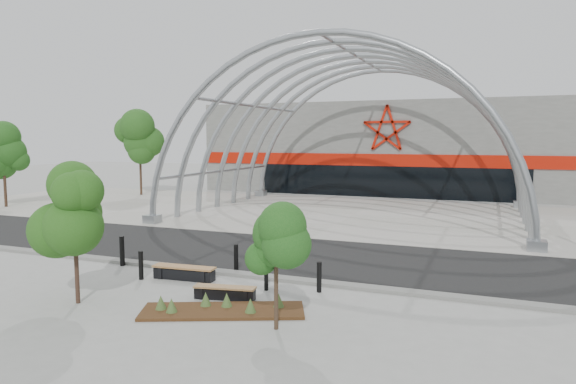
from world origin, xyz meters
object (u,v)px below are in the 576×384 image
at_px(bench_0, 184,273).
at_px(bollard_2, 236,258).
at_px(street_tree_0, 74,208).
at_px(bench_1, 225,293).
at_px(street_tree_1, 276,239).

relative_size(bench_0, bollard_2, 2.27).
distance_m(street_tree_0, bench_1, 5.10).
bearing_deg(bench_1, street_tree_1, -35.10).
relative_size(street_tree_0, bench_1, 2.04).
xyz_separation_m(street_tree_1, bollard_2, (-3.62, 4.75, -1.84)).
bearing_deg(bench_0, street_tree_0, -114.27).
xyz_separation_m(street_tree_0, bench_0, (1.52, 3.36, -2.64)).
xyz_separation_m(bench_0, bench_1, (2.37, -1.42, -0.03)).
height_order(street_tree_1, bench_0, street_tree_1).
height_order(street_tree_1, bollard_2, street_tree_1).
xyz_separation_m(bench_0, bollard_2, (1.18, 1.64, 0.27)).
relative_size(street_tree_0, street_tree_1, 1.22).
distance_m(bench_1, bollard_2, 3.29).
relative_size(bench_1, bollard_2, 1.95).
bearing_deg(street_tree_1, bollard_2, 127.26).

